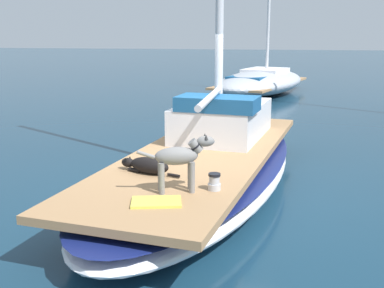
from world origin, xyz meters
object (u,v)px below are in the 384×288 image
(dog_grey, at_px, (180,158))
(dog_black, at_px, (147,165))
(deck_towel, at_px, (156,202))
(moored_boat_far_astern, at_px, (261,81))
(deck_winch, at_px, (214,182))
(sailboat_main, at_px, (203,170))

(dog_grey, xyz_separation_m, dog_black, (-0.60, 0.69, -0.32))
(deck_towel, distance_m, moored_boat_far_astern, 15.13)
(deck_winch, distance_m, moored_boat_far_astern, 14.53)
(sailboat_main, distance_m, dog_black, 1.52)
(dog_grey, relative_size, moored_boat_far_astern, 0.13)
(dog_black, bearing_deg, sailboat_main, 67.38)
(dog_black, xyz_separation_m, moored_boat_far_astern, (0.98, 13.97, -0.24))
(dog_black, bearing_deg, dog_grey, -49.12)
(sailboat_main, bearing_deg, moored_boat_far_astern, 88.07)
(dog_black, xyz_separation_m, deck_winch, (1.00, -0.56, -0.01))
(dog_black, bearing_deg, deck_winch, -29.46)
(sailboat_main, xyz_separation_m, moored_boat_far_astern, (0.43, 12.63, 0.19))
(sailboat_main, distance_m, dog_grey, 2.17)
(dog_grey, xyz_separation_m, moored_boat_far_astern, (0.39, 14.66, -0.56))
(dog_grey, relative_size, deck_winch, 4.35)
(dog_grey, relative_size, deck_towel, 1.63)
(deck_winch, xyz_separation_m, moored_boat_far_astern, (-0.02, 14.53, -0.24))
(dog_black, height_order, deck_towel, dog_black)
(deck_winch, xyz_separation_m, deck_towel, (-0.58, -0.58, -0.08))
(deck_towel, bearing_deg, deck_winch, 44.97)
(dog_grey, height_order, dog_black, dog_grey)
(sailboat_main, distance_m, deck_winch, 2.00)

